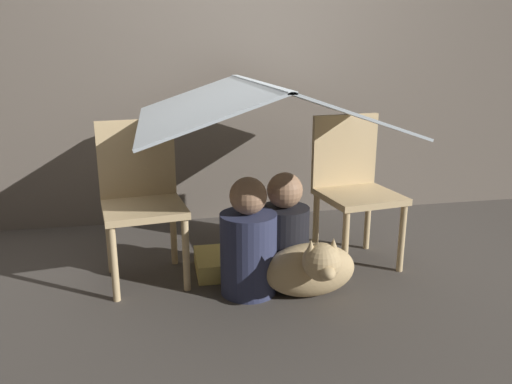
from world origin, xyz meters
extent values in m
plane|color=#47423D|center=(0.00, 0.00, 0.00)|extent=(8.80, 8.80, 0.00)
cube|color=#6B6056|center=(0.00, 1.24, 1.25)|extent=(7.00, 0.05, 2.50)
cylinder|color=#D1B27F|center=(-0.74, 0.04, 0.19)|extent=(0.04, 0.04, 0.39)
cylinder|color=#D1B27F|center=(-0.39, 0.09, 0.19)|extent=(0.04, 0.04, 0.39)
cylinder|color=#D1B27F|center=(-0.79, 0.38, 0.19)|extent=(0.04, 0.04, 0.39)
cylinder|color=#D1B27F|center=(-0.44, 0.43, 0.19)|extent=(0.04, 0.04, 0.39)
cube|color=#D1B27F|center=(-0.59, 0.24, 0.41)|extent=(0.46, 0.46, 0.04)
cube|color=#D1B27F|center=(-0.62, 0.42, 0.63)|extent=(0.41, 0.09, 0.42)
cylinder|color=#D1B27F|center=(0.44, 0.04, 0.19)|extent=(0.04, 0.04, 0.39)
cylinder|color=#D1B27F|center=(0.79, 0.09, 0.19)|extent=(0.04, 0.04, 0.39)
cylinder|color=#D1B27F|center=(0.39, 0.38, 0.19)|extent=(0.04, 0.04, 0.39)
cylinder|color=#D1B27F|center=(0.74, 0.43, 0.19)|extent=(0.04, 0.04, 0.39)
cube|color=#D1B27F|center=(0.59, 0.24, 0.41)|extent=(0.46, 0.46, 0.04)
cube|color=#D1B27F|center=(0.56, 0.42, 0.63)|extent=(0.41, 0.09, 0.42)
cube|color=silver|center=(-0.30, 0.24, 0.94)|extent=(0.59, 1.41, 0.21)
cube|color=silver|center=(0.30, 0.24, 0.94)|extent=(0.59, 1.41, 0.21)
cube|color=silver|center=(0.00, 0.24, 1.04)|extent=(0.04, 1.41, 0.01)
cylinder|color=#2D3351|center=(-0.08, 0.01, 0.21)|extent=(0.28, 0.28, 0.42)
sphere|color=#9E7556|center=(-0.08, 0.01, 0.51)|extent=(0.18, 0.18, 0.18)
cylinder|color=black|center=(0.12, 0.10, 0.20)|extent=(0.26, 0.26, 0.41)
sphere|color=#9E7556|center=(0.12, 0.10, 0.50)|extent=(0.18, 0.18, 0.18)
ellipsoid|color=tan|center=(0.21, -0.09, 0.14)|extent=(0.46, 0.22, 0.28)
sphere|color=tan|center=(0.21, -0.27, 0.26)|extent=(0.18, 0.18, 0.18)
ellipsoid|color=tan|center=(0.21, -0.35, 0.24)|extent=(0.07, 0.09, 0.06)
cone|color=tan|center=(0.15, -0.27, 0.33)|extent=(0.06, 0.06, 0.08)
cone|color=tan|center=(0.26, -0.27, 0.33)|extent=(0.06, 0.06, 0.08)
cube|color=#E5CC66|center=(-0.13, 0.28, 0.05)|extent=(0.41, 0.33, 0.10)
camera|label=1|loc=(-0.50, -2.28, 1.19)|focal=35.00mm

